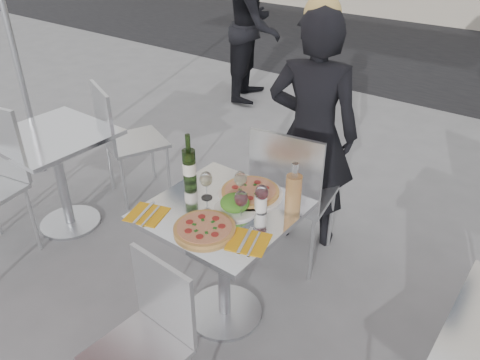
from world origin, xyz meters
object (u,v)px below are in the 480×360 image
Objects in this scene: pizza_near at (205,228)px; sugar_shaker at (261,202)px; chair_near at (149,331)px; napkin_left at (147,214)px; carafe at (293,194)px; wineglass_white_a at (206,180)px; wineglass_white_b at (240,180)px; wineglass_red_b at (262,194)px; pizza_far at (250,192)px; side_chair_lfar at (122,134)px; pedestrian_a at (256,26)px; woman_diner at (312,134)px; wine_bottle at (189,164)px; napkin_right at (249,242)px; wineglass_red_a at (241,200)px; salad_plate at (235,204)px; chair_far at (291,188)px; side_table_left at (57,161)px; main_table at (223,241)px.

sugar_shaker is (0.12, 0.30, 0.04)m from pizza_near.
chair_near is 3.60× the size of napkin_left.
wineglass_white_a is at bearing -161.96° from carafe.
pizza_near is 0.35m from wineglass_white_b.
pizza_far is at bearing 145.02° from wineglass_red_b.
pizza_near is at bearing -112.24° from sugar_shaker.
side_chair_lfar is 2.60m from pedestrian_a.
woman_diner is at bearing -157.10° from pedestrian_a.
wineglass_white_a is at bearing -167.96° from wineglass_red_b.
wine_bottle is 1.30× the size of napkin_right.
wineglass_white_b and wineglass_red_b have the same top height.
sugar_shaker reaches higher than pizza_near.
pizza_far is 0.24m from wineglass_red_a.
pedestrian_a is at bearing 125.00° from pizza_far.
pizza_near is (-0.05, 0.44, 0.28)m from chair_near.
wineglass_white_b reaches higher than chair_near.
pedestrian_a reaches higher than pizza_far.
wineglass_white_b is (-0.03, -0.05, 0.09)m from pizza_far.
napkin_right is at bearing 13.32° from pizza_near.
side_chair_lfar reaches higher than salad_plate.
chair_far is 0.57m from sugar_shaker.
side_table_left is 3.12m from pedestrian_a.
pedestrian_a reaches higher than wineglass_white_b.
pedestrian_a is 16.19× the size of sugar_shaker.
side_chair_lfar reaches higher than main_table.
side_chair_lfar reaches higher than napkin_left.
side_chair_lfar is 6.08× the size of wineglass_white_b.
main_table is 0.46× the size of woman_diner.
carafe is at bearing 78.21° from chair_near.
side_table_left is 3.41× the size of salad_plate.
wineglass_red_b is at bearing 86.80° from chair_near.
side_chair_lfar is 1.60m from salad_plate.
salad_plate is 0.27m from napkin_right.
napkin_left is (-0.27, -0.27, 0.21)m from main_table.
sugar_shaker is (0.13, -0.51, 0.22)m from chair_far.
napkin_left is (-0.58, -0.44, -0.11)m from carafe.
carafe is (0.31, 0.17, 0.33)m from main_table.
chair_near is at bearing -95.69° from sugar_shaker.
wineglass_white_a is at bearing -168.59° from pedestrian_a.
side_chair_lfar is at bearing 164.84° from sugar_shaker.
sugar_shaker is (0.07, 0.74, 0.32)m from chair_near.
pizza_far is (0.04, 0.19, 0.23)m from main_table.
woman_diner is 2.88m from pedestrian_a.
wine_bottle is 1.87× the size of wineglass_red_b.
wineglass_red_b is (0.05, 0.10, 0.00)m from wineglass_red_a.
side_table_left is 1.69m from sugar_shaker.
carafe reaches higher than main_table.
chair_near is 5.19× the size of wineglass_white_a.
wineglass_white_b is 0.69× the size of napkin_right.
wine_bottle is (1.13, -0.44, 0.30)m from side_chair_lfar.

